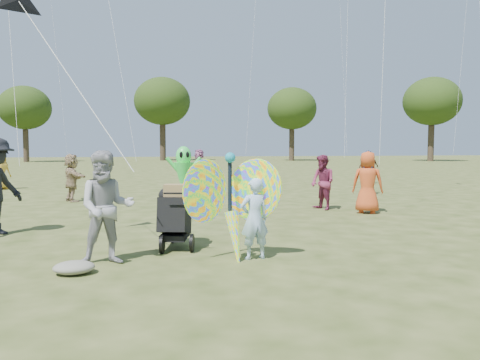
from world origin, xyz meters
name	(u,v)px	position (x,y,z in m)	size (l,w,h in m)	color
ground	(274,256)	(0.00, 0.00, 0.00)	(160.00, 160.00, 0.00)	#51592B
child_girl	(254,219)	(-0.35, -0.09, 0.62)	(0.45, 0.30, 1.24)	#A7C9ED
adult_man	(106,208)	(-2.52, 0.11, 0.83)	(0.81, 0.63, 1.66)	#9D9CA2
grey_bag	(74,267)	(-2.93, -0.35, 0.09)	(0.55, 0.45, 0.17)	gray
crowd_a	(368,182)	(3.79, 4.06, 0.80)	(0.78, 0.51, 1.60)	#CA4C20
crowd_c	(368,172)	(6.15, 8.36, 0.80)	(0.94, 0.39, 1.60)	#32558A
crowd_d	(72,178)	(-3.97, 8.56, 0.75)	(1.39, 0.44, 1.50)	#9F8462
crowd_e	(323,182)	(2.93, 4.95, 0.75)	(0.73, 0.57, 1.50)	#792847
crowd_g	(1,170)	(-7.27, 13.66, 0.78)	(0.76, 0.50, 1.56)	gold
crowd_h	(369,167)	(8.67, 12.95, 0.79)	(0.92, 0.38, 1.58)	#451719
crowd_j	(199,166)	(0.99, 15.00, 0.81)	(1.51, 0.48, 1.63)	#9D5A8B
jogging_stroller	(175,212)	(-1.46, 1.00, 0.61)	(0.67, 1.11, 1.09)	black
butterfly_kite	(232,205)	(-0.69, -0.06, 0.84)	(1.74, 0.75, 1.83)	#E34A23
delta_kite_rig	(19,2)	(-3.95, 1.81, 4.14)	(2.31, 1.94, 3.26)	black
alien_kite	(184,173)	(-0.70, 6.38, 0.97)	(1.12, 0.69, 1.74)	#35E34F
tree_line	(184,100)	(3.67, 44.99, 6.86)	(91.78, 33.60, 10.79)	#3A2D21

